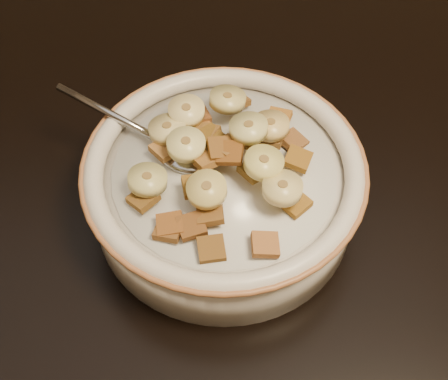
{
  "coord_description": "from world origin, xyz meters",
  "views": [
    {
      "loc": [
        0.18,
        -0.47,
        1.21
      ],
      "look_at": [
        0.18,
        -0.16,
        0.78
      ],
      "focal_mm": 50.0,
      "sensor_mm": 36.0,
      "label": 1
    }
  ],
  "objects_px": {
    "table": "(52,101)",
    "chair": "(174,9)",
    "spoon": "(186,154)",
    "cereal_bowl": "(224,192)"
  },
  "relations": [
    {
      "from": "spoon",
      "to": "cereal_bowl",
      "type": "bearing_deg",
      "value": 90.0
    },
    {
      "from": "table",
      "to": "chair",
      "type": "bearing_deg",
      "value": 79.64
    },
    {
      "from": "table",
      "to": "cereal_bowl",
      "type": "height_order",
      "value": "cereal_bowl"
    },
    {
      "from": "chair",
      "to": "spoon",
      "type": "xyz_separation_m",
      "value": [
        0.07,
        -0.69,
        0.38
      ]
    },
    {
      "from": "cereal_bowl",
      "to": "chair",
      "type": "bearing_deg",
      "value": 97.9
    },
    {
      "from": "table",
      "to": "cereal_bowl",
      "type": "distance_m",
      "value": 0.24
    },
    {
      "from": "cereal_bowl",
      "to": "spoon",
      "type": "distance_m",
      "value": 0.05
    },
    {
      "from": "cereal_bowl",
      "to": "spoon",
      "type": "bearing_deg",
      "value": 151.85
    },
    {
      "from": "cereal_bowl",
      "to": "table",
      "type": "bearing_deg",
      "value": 139.53
    },
    {
      "from": "chair",
      "to": "table",
      "type": "bearing_deg",
      "value": -102.96
    }
  ]
}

